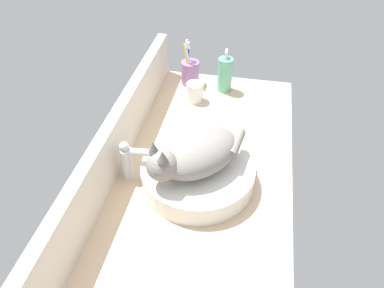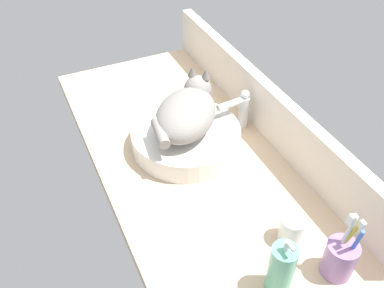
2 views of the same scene
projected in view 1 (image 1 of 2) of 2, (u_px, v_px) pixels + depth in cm
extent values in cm
cube|color=#D1B28E|center=(199.00, 180.00, 116.55)|extent=(120.92, 56.30, 4.00)
cube|color=silver|center=(114.00, 144.00, 113.56)|extent=(120.92, 3.60, 16.99)
cylinder|color=silver|center=(198.00, 174.00, 110.93)|extent=(33.46, 33.46, 6.63)
ellipsoid|color=gray|center=(198.00, 152.00, 105.19)|extent=(29.89, 29.47, 11.00)
sphere|color=gray|center=(162.00, 165.00, 98.91)|extent=(8.80, 8.80, 8.80)
cone|color=#635F5B|center=(163.00, 156.00, 93.60)|extent=(2.80, 2.80, 3.20)
cone|color=#635F5B|center=(153.00, 147.00, 96.30)|extent=(2.80, 2.80, 3.20)
cylinder|color=gray|center=(236.00, 143.00, 107.27)|extent=(11.35, 4.79, 3.20)
cylinder|color=silver|center=(127.00, 163.00, 111.30)|extent=(3.60, 3.60, 11.00)
cylinder|color=silver|center=(142.00, 152.00, 107.69)|extent=(3.01, 10.15, 2.20)
sphere|color=silver|center=(124.00, 146.00, 106.94)|extent=(2.80, 2.80, 2.80)
cylinder|color=#60B793|center=(225.00, 75.00, 147.87)|extent=(5.83, 5.83, 13.83)
cylinder|color=silver|center=(226.00, 55.00, 142.46)|extent=(1.20, 1.20, 2.80)
cylinder|color=silver|center=(227.00, 51.00, 142.44)|extent=(2.20, 1.00, 1.00)
cylinder|color=#996BA8|center=(190.00, 73.00, 153.07)|extent=(7.31, 7.31, 9.71)
cylinder|color=yellow|center=(187.00, 65.00, 149.83)|extent=(3.35, 3.50, 16.89)
cube|color=white|center=(187.00, 45.00, 144.29)|extent=(1.55, 1.16, 2.64)
cylinder|color=blue|center=(187.00, 62.00, 151.39)|extent=(3.60, 2.60, 16.93)
cube|color=white|center=(187.00, 43.00, 145.86)|extent=(1.58, 1.04, 2.63)
cylinder|color=white|center=(189.00, 65.00, 149.61)|extent=(1.40, 3.64, 16.94)
cube|color=white|center=(189.00, 45.00, 144.08)|extent=(1.27, 1.18, 2.53)
cylinder|color=white|center=(195.00, 92.00, 144.07)|extent=(6.46, 6.46, 7.55)
cylinder|color=silver|center=(195.00, 94.00, 144.73)|extent=(5.68, 5.68, 5.53)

